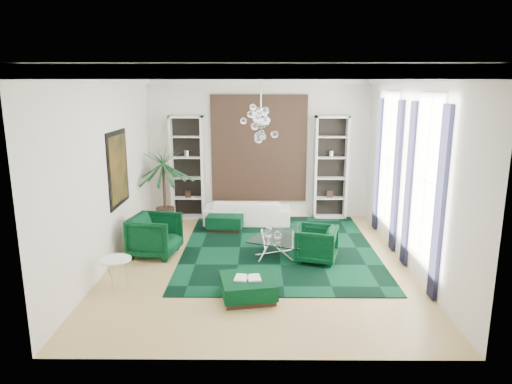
{
  "coord_description": "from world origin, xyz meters",
  "views": [
    {
      "loc": [
        0.01,
        -8.89,
        3.51
      ],
      "look_at": [
        -0.06,
        0.5,
        1.37
      ],
      "focal_mm": 32.0,
      "sensor_mm": 36.0,
      "label": 1
    }
  ],
  "objects_px": {
    "sofa": "(247,211)",
    "palm": "(164,175)",
    "armchair_right": "(316,244)",
    "ottoman_front": "(248,288)",
    "side_table": "(117,273)",
    "coffee_table": "(282,246)",
    "armchair_left": "(155,235)",
    "ottoman_side": "(226,221)"
  },
  "relations": [
    {
      "from": "armchair_left",
      "to": "palm",
      "type": "xyz_separation_m",
      "value": [
        -0.26,
        2.33,
        0.87
      ]
    },
    {
      "from": "sofa",
      "to": "side_table",
      "type": "relative_size",
      "value": 4.05
    },
    {
      "from": "coffee_table",
      "to": "armchair_right",
      "type": "bearing_deg",
      "value": -26.34
    },
    {
      "from": "armchair_right",
      "to": "ottoman_front",
      "type": "bearing_deg",
      "value": -22.45
    },
    {
      "from": "armchair_left",
      "to": "ottoman_side",
      "type": "height_order",
      "value": "armchair_left"
    },
    {
      "from": "coffee_table",
      "to": "ottoman_side",
      "type": "relative_size",
      "value": 1.3
    },
    {
      "from": "ottoman_front",
      "to": "palm",
      "type": "relative_size",
      "value": 0.34
    },
    {
      "from": "ottoman_front",
      "to": "sofa",
      "type": "bearing_deg",
      "value": 91.6
    },
    {
      "from": "armchair_left",
      "to": "side_table",
      "type": "bearing_deg",
      "value": 178.44
    },
    {
      "from": "armchair_left",
      "to": "armchair_right",
      "type": "relative_size",
      "value": 1.19
    },
    {
      "from": "palm",
      "to": "ottoman_side",
      "type": "bearing_deg",
      "value": -14.94
    },
    {
      "from": "ottoman_side",
      "to": "side_table",
      "type": "distance_m",
      "value": 3.92
    },
    {
      "from": "coffee_table",
      "to": "ottoman_side",
      "type": "height_order",
      "value": "coffee_table"
    },
    {
      "from": "palm",
      "to": "ottoman_front",
      "type": "bearing_deg",
      "value": -62.34
    },
    {
      "from": "sofa",
      "to": "armchair_left",
      "type": "distance_m",
      "value": 3.04
    },
    {
      "from": "ottoman_front",
      "to": "palm",
      "type": "bearing_deg",
      "value": 117.66
    },
    {
      "from": "side_table",
      "to": "palm",
      "type": "distance_m",
      "value": 4.1
    },
    {
      "from": "sofa",
      "to": "palm",
      "type": "distance_m",
      "value": 2.38
    },
    {
      "from": "side_table",
      "to": "armchair_left",
      "type": "bearing_deg",
      "value": 78.36
    },
    {
      "from": "armchair_right",
      "to": "coffee_table",
      "type": "bearing_deg",
      "value": -99.99
    },
    {
      "from": "armchair_left",
      "to": "ottoman_side",
      "type": "distance_m",
      "value": 2.35
    },
    {
      "from": "sofa",
      "to": "armchair_right",
      "type": "xyz_separation_m",
      "value": [
        1.5,
        -2.69,
        0.04
      ]
    },
    {
      "from": "sofa",
      "to": "palm",
      "type": "xyz_separation_m",
      "value": [
        -2.17,
        -0.03,
        0.98
      ]
    },
    {
      "from": "side_table",
      "to": "palm",
      "type": "height_order",
      "value": "palm"
    },
    {
      "from": "ottoman_side",
      "to": "palm",
      "type": "bearing_deg",
      "value": 165.06
    },
    {
      "from": "sofa",
      "to": "palm",
      "type": "relative_size",
      "value": 0.85
    },
    {
      "from": "sofa",
      "to": "ottoman_front",
      "type": "height_order",
      "value": "sofa"
    },
    {
      "from": "coffee_table",
      "to": "armchair_left",
      "type": "bearing_deg",
      "value": -179.56
    },
    {
      "from": "ottoman_front",
      "to": "side_table",
      "type": "distance_m",
      "value": 2.4
    },
    {
      "from": "armchair_left",
      "to": "armchair_right",
      "type": "xyz_separation_m",
      "value": [
        3.41,
        -0.33,
        -0.07
      ]
    },
    {
      "from": "ottoman_front",
      "to": "side_table",
      "type": "relative_size",
      "value": 1.61
    },
    {
      "from": "coffee_table",
      "to": "ottoman_front",
      "type": "relative_size",
      "value": 1.3
    },
    {
      "from": "armchair_left",
      "to": "coffee_table",
      "type": "bearing_deg",
      "value": -79.47
    },
    {
      "from": "armchair_left",
      "to": "ottoman_front",
      "type": "bearing_deg",
      "value": -125.03
    },
    {
      "from": "armchair_left",
      "to": "side_table",
      "type": "height_order",
      "value": "armchair_left"
    },
    {
      "from": "sofa",
      "to": "armchair_right",
      "type": "distance_m",
      "value": 3.08
    },
    {
      "from": "palm",
      "to": "side_table",
      "type": "bearing_deg",
      "value": -91.13
    },
    {
      "from": "side_table",
      "to": "ottoman_side",
      "type": "bearing_deg",
      "value": 64.07
    },
    {
      "from": "coffee_table",
      "to": "side_table",
      "type": "distance_m",
      "value": 3.47
    },
    {
      "from": "sofa",
      "to": "palm",
      "type": "height_order",
      "value": "palm"
    },
    {
      "from": "coffee_table",
      "to": "ottoman_front",
      "type": "bearing_deg",
      "value": -108.18
    },
    {
      "from": "armchair_right",
      "to": "sofa",
      "type": "bearing_deg",
      "value": -134.49
    }
  ]
}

